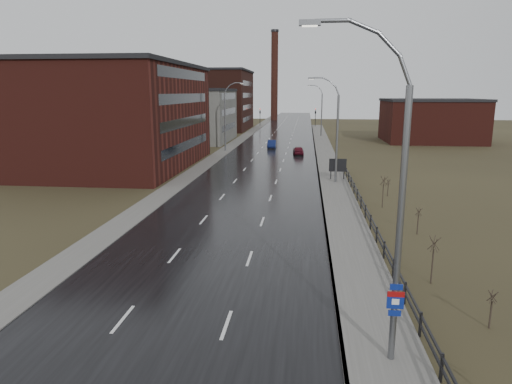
% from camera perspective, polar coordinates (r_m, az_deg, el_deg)
% --- Properties ---
extents(ground, '(320.00, 320.00, 0.00)m').
position_cam_1_polar(ground, '(17.61, -14.13, -21.79)').
color(ground, '#2D2819').
rests_on(ground, ground).
extents(road, '(14.00, 300.00, 0.06)m').
position_cam_1_polar(road, '(74.41, 1.98, 4.84)').
color(road, black).
rests_on(road, ground).
extents(sidewalk_right, '(3.20, 180.00, 0.18)m').
position_cam_1_polar(sidewalk_right, '(49.62, 9.73, 0.93)').
color(sidewalk_right, '#595651').
rests_on(sidewalk_right, ground).
extents(curb_right, '(0.16, 180.00, 0.18)m').
position_cam_1_polar(curb_right, '(49.55, 7.97, 0.97)').
color(curb_right, slate).
rests_on(curb_right, ground).
extents(sidewalk_left, '(2.40, 260.00, 0.12)m').
position_cam_1_polar(sidewalk_left, '(75.46, -4.26, 4.94)').
color(sidewalk_left, '#595651').
rests_on(sidewalk_left, ground).
extents(warehouse_near, '(22.44, 28.56, 13.50)m').
position_cam_1_polar(warehouse_near, '(64.35, -18.29, 9.07)').
color(warehouse_near, '#471914').
rests_on(warehouse_near, ground).
extents(warehouse_mid, '(16.32, 20.40, 10.50)m').
position_cam_1_polar(warehouse_mid, '(94.64, -8.22, 9.51)').
color(warehouse_mid, slate).
rests_on(warehouse_mid, ground).
extents(warehouse_far, '(26.52, 24.48, 15.50)m').
position_cam_1_polar(warehouse_far, '(124.88, -7.06, 11.36)').
color(warehouse_far, '#331611').
rests_on(warehouse_far, ground).
extents(building_right, '(18.36, 16.32, 8.50)m').
position_cam_1_polar(building_right, '(98.88, 21.02, 8.36)').
color(building_right, '#471914').
rests_on(building_right, ground).
extents(smokestack, '(2.70, 2.70, 30.70)m').
position_cam_1_polar(smokestack, '(164.07, 2.32, 14.36)').
color(smokestack, '#331611').
rests_on(smokestack, ground).
extents(streetlight_main, '(3.91, 0.29, 12.11)m').
position_cam_1_polar(streetlight_main, '(16.27, 16.61, -1.37)').
color(streetlight_main, slate).
rests_on(streetlight_main, ground).
extents(streetlight_right_mid, '(3.36, 0.28, 11.35)m').
position_cam_1_polar(streetlight_right_mid, '(49.81, 9.79, 7.66)').
color(streetlight_right_mid, slate).
rests_on(streetlight_right_mid, ground).
extents(streetlight_left, '(3.36, 0.28, 11.35)m').
position_cam_1_polar(streetlight_left, '(76.81, -3.68, 9.41)').
color(streetlight_left, slate).
rests_on(streetlight_left, ground).
extents(streetlight_right_far, '(3.36, 0.28, 11.35)m').
position_cam_1_polar(streetlight_right_far, '(103.68, 8.05, 10.08)').
color(streetlight_right_far, slate).
rests_on(streetlight_right_far, ground).
extents(guardrail, '(0.10, 53.05, 1.10)m').
position_cam_1_polar(guardrail, '(33.49, 14.29, -3.73)').
color(guardrail, black).
rests_on(guardrail, ground).
extents(shrub_b, '(0.41, 0.43, 1.69)m').
position_cam_1_polar(shrub_b, '(22.08, 27.33, -12.83)').
color(shrub_b, '#382D23').
rests_on(shrub_b, ground).
extents(shrub_c, '(0.60, 0.64, 2.56)m').
position_cam_1_polar(shrub_c, '(25.49, 21.23, -7.79)').
color(shrub_c, '#382D23').
rests_on(shrub_c, ground).
extents(shrub_d, '(0.46, 0.48, 1.92)m').
position_cam_1_polar(shrub_d, '(33.88, 19.60, -3.36)').
color(shrub_d, '#382D23').
rests_on(shrub_d, ground).
extents(shrub_e, '(0.65, 0.69, 2.77)m').
position_cam_1_polar(shrub_e, '(40.67, 15.60, 0.12)').
color(shrub_e, '#382D23').
rests_on(shrub_e, ground).
extents(shrub_f, '(0.41, 0.43, 1.68)m').
position_cam_1_polar(shrub_f, '(45.36, 16.18, 0.57)').
color(shrub_f, '#382D23').
rests_on(shrub_f, ground).
extents(billboard, '(1.92, 0.17, 2.51)m').
position_cam_1_polar(billboard, '(52.01, 10.18, 3.23)').
color(billboard, black).
rests_on(billboard, ground).
extents(traffic_light_left, '(0.58, 2.73, 5.30)m').
position_cam_1_polar(traffic_light_left, '(134.35, 0.51, 10.16)').
color(traffic_light_left, black).
rests_on(traffic_light_left, ground).
extents(traffic_light_right, '(0.58, 2.73, 5.30)m').
position_cam_1_polar(traffic_light_right, '(133.69, 7.45, 10.05)').
color(traffic_light_right, black).
rests_on(traffic_light_right, ground).
extents(car_near, '(1.60, 4.28, 1.40)m').
position_cam_1_polar(car_near, '(81.55, 2.00, 5.97)').
color(car_near, '#0E1848').
rests_on(car_near, ground).
extents(car_far, '(1.88, 4.07, 1.35)m').
position_cam_1_polar(car_far, '(73.06, 5.32, 5.16)').
color(car_far, '#510D1A').
rests_on(car_far, ground).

